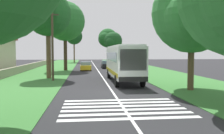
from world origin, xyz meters
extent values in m
plane|color=#262628|center=(0.00, 0.00, 0.00)|extent=(160.00, 160.00, 0.00)
cube|color=#387533|center=(15.00, 8.20, 0.02)|extent=(120.00, 8.00, 0.04)
cube|color=#387533|center=(15.00, -8.20, 0.02)|extent=(120.00, 8.00, 0.04)
cube|color=silver|center=(15.00, 0.00, 0.00)|extent=(110.00, 0.16, 0.01)
cube|color=white|center=(6.98, -1.80, 2.10)|extent=(11.00, 2.50, 2.90)
cube|color=slate|center=(7.28, -1.80, 2.62)|extent=(9.68, 2.54, 0.85)
cube|color=slate|center=(1.52, -1.80, 2.45)|extent=(0.08, 2.20, 1.74)
cube|color=#B29E19|center=(6.98, -1.80, 1.10)|extent=(10.78, 2.53, 0.36)
cube|color=white|center=(6.98, -1.80, 3.64)|extent=(10.56, 2.30, 0.18)
cube|color=black|center=(1.40, -1.80, 0.87)|extent=(0.16, 2.40, 0.40)
sphere|color=#F2EDCC|center=(1.46, -1.00, 1.00)|extent=(0.24, 0.24, 0.24)
sphere|color=#F2EDCC|center=(1.46, -2.60, 1.00)|extent=(0.24, 0.24, 0.24)
cylinder|color=black|center=(3.08, -0.65, 0.55)|extent=(1.10, 0.32, 1.10)
cylinder|color=black|center=(10.48, -0.65, 0.55)|extent=(1.10, 0.32, 1.10)
cylinder|color=black|center=(3.08, -2.95, 0.55)|extent=(1.10, 0.32, 1.10)
cylinder|color=black|center=(10.48, -2.95, 0.55)|extent=(1.10, 0.32, 1.10)
cube|color=silver|center=(-7.18, 0.00, 0.00)|extent=(0.45, 6.80, 0.01)
cube|color=silver|center=(-6.28, 0.00, 0.00)|extent=(0.45, 6.80, 0.01)
cube|color=silver|center=(-5.38, 0.00, 0.00)|extent=(0.45, 6.80, 0.01)
cube|color=silver|center=(-4.48, 0.00, 0.00)|extent=(0.45, 6.80, 0.01)
cube|color=silver|center=(-3.58, 0.00, 0.00)|extent=(0.45, 6.80, 0.01)
cube|color=silver|center=(-2.68, 0.00, 0.00)|extent=(0.45, 6.80, 0.01)
cube|color=gold|center=(23.29, 2.00, 0.53)|extent=(4.30, 1.75, 0.70)
cube|color=slate|center=(23.19, 2.00, 1.15)|extent=(2.00, 1.61, 0.55)
cylinder|color=black|center=(21.94, 2.78, 0.32)|extent=(0.64, 0.22, 0.64)
cylinder|color=black|center=(24.64, 2.78, 0.32)|extent=(0.64, 0.22, 0.64)
cylinder|color=black|center=(21.94, 1.22, 0.32)|extent=(0.64, 0.22, 0.64)
cylinder|color=black|center=(24.64, 1.22, 0.32)|extent=(0.64, 0.22, 0.64)
cube|color=black|center=(28.41, -1.86, 0.53)|extent=(4.30, 1.75, 0.70)
cube|color=slate|center=(28.31, -1.86, 1.15)|extent=(2.00, 1.61, 0.55)
cylinder|color=black|center=(27.06, -1.08, 0.32)|extent=(0.64, 0.22, 0.64)
cylinder|color=black|center=(29.76, -1.08, 0.32)|extent=(0.64, 0.22, 0.64)
cylinder|color=black|center=(27.06, -2.64, 0.32)|extent=(0.64, 0.22, 0.64)
cylinder|color=black|center=(29.76, -2.64, 0.32)|extent=(0.64, 0.22, 0.64)
cylinder|color=brown|center=(53.93, 5.20, 3.12)|extent=(0.37, 0.37, 6.16)
sphere|color=#19471E|center=(53.93, 5.20, 7.50)|extent=(4.72, 4.72, 4.72)
sphere|color=#19471E|center=(55.35, 5.20, 7.15)|extent=(3.08, 3.08, 3.08)
sphere|color=#19471E|center=(52.75, 5.91, 7.15)|extent=(2.75, 2.75, 2.75)
cylinder|color=#3D2D1E|center=(23.14, 5.31, 3.17)|extent=(0.57, 0.57, 6.27)
sphere|color=#286B2D|center=(23.14, 5.31, 8.08)|extent=(6.45, 6.45, 6.45)
sphere|color=#286B2D|center=(25.07, 5.31, 7.60)|extent=(3.74, 3.74, 3.74)
sphere|color=#286B2D|center=(21.52, 6.28, 7.60)|extent=(4.24, 4.24, 4.24)
cylinder|color=brown|center=(11.09, 6.30, 3.05)|extent=(0.55, 0.55, 6.03)
sphere|color=#1E5623|center=(11.09, 6.30, 7.52)|extent=(5.27, 5.27, 5.27)
sphere|color=#1E5623|center=(12.67, 6.30, 7.12)|extent=(3.87, 3.87, 3.87)
sphere|color=#1E5623|center=(9.77, 7.09, 7.12)|extent=(3.26, 3.26, 3.26)
sphere|color=#337A38|center=(-4.00, -6.18, 5.73)|extent=(4.18, 4.18, 4.18)
cylinder|color=#3D2D1E|center=(61.51, -5.18, 2.91)|extent=(0.44, 0.44, 5.74)
sphere|color=#1E5623|center=(61.51, -5.18, 7.45)|extent=(6.09, 6.09, 6.09)
sphere|color=#1E5623|center=(63.34, -5.18, 6.99)|extent=(4.26, 4.26, 4.26)
sphere|color=#1E5623|center=(59.99, -4.27, 6.99)|extent=(4.46, 4.46, 4.46)
cylinder|color=brown|center=(52.52, -5.90, 2.39)|extent=(0.43, 0.43, 4.70)
sphere|color=#19471E|center=(52.52, -5.90, 6.16)|extent=(5.16, 5.16, 5.16)
sphere|color=#19471E|center=(54.07, -5.90, 5.77)|extent=(3.83, 3.83, 3.83)
sphere|color=#19471E|center=(51.23, -5.13, 5.77)|extent=(2.93, 2.93, 2.93)
cylinder|color=brown|center=(0.67, -6.32, 2.23)|extent=(0.49, 0.49, 4.39)
sphere|color=#337A38|center=(0.67, -6.32, 6.17)|extent=(6.33, 6.33, 6.33)
sphere|color=#337A38|center=(2.57, -6.32, 5.69)|extent=(4.43, 4.43, 4.43)
sphere|color=#337A38|center=(-0.91, -5.37, 5.69)|extent=(3.62, 3.62, 3.62)
cylinder|color=#473828|center=(8.40, 5.51, 3.81)|extent=(0.24, 0.24, 7.54)
cube|color=#3D3326|center=(8.40, 5.51, 6.98)|extent=(0.12, 1.40, 0.12)
cube|color=#9E937F|center=(20.00, 11.60, 0.54)|extent=(70.00, 0.40, 1.01)
camera|label=1|loc=(-18.46, 2.10, 3.12)|focal=40.01mm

